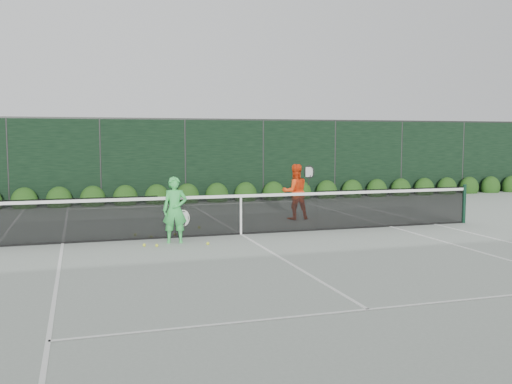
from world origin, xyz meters
name	(u,v)px	position (x,y,z in m)	size (l,w,h in m)	color
ground	(241,235)	(0.00, 0.00, 0.00)	(80.00, 80.00, 0.00)	gray
tennis_net	(240,213)	(-0.02, 0.00, 0.53)	(12.90, 0.10, 1.07)	#103221
player_woman	(175,210)	(-1.70, -0.60, 0.74)	(0.65, 0.46, 1.48)	#3CCD56
player_man	(295,192)	(2.21, 2.05, 0.80)	(0.88, 0.63, 1.60)	#FC4715
court_lines	(241,234)	(0.00, 0.00, 0.01)	(11.03, 23.83, 0.01)	white
windscreen_fence	(278,180)	(0.00, -2.71, 1.51)	(32.00, 21.07, 3.06)	black
hedge_row	(187,196)	(0.00, 7.15, 0.23)	(31.66, 0.65, 0.94)	#14370F
tennis_balls	(167,238)	(-1.80, -0.10, 0.03)	(1.75, 2.34, 0.07)	yellow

